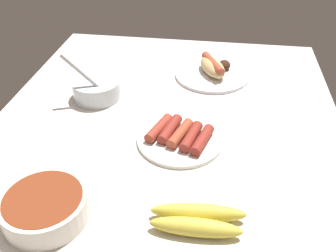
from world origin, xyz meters
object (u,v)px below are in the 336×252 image
plate_hotdog_assembled (213,71)px  bowl_chili (45,206)px  plate_sausages (180,137)px  banana_bunch (197,220)px  bowl_coleslaw (97,88)px

plate_hotdog_assembled → bowl_chili: bearing=-24.8°
plate_hotdog_assembled → plate_sausages: bearing=-10.0°
banana_bunch → bowl_coleslaw: bearing=-142.6°
bowl_chili → plate_hotdog_assembled: 67.34cm
bowl_coleslaw → banana_bunch: (41.56, 31.82, -1.16)cm
plate_sausages → plate_hotdog_assembled: (-34.29, 6.07, 0.55)cm
plate_sausages → bowl_chili: size_ratio=1.28×
plate_hotdog_assembled → bowl_coleslaw: bearing=-60.9°
bowl_coleslaw → banana_bunch: 52.35cm
bowl_chili → plate_hotdog_assembled: plate_hotdog_assembled is taller
plate_sausages → bowl_coleslaw: bearing=-122.9°
plate_sausages → banana_bunch: size_ratio=1.15×
bowl_coleslaw → plate_hotdog_assembled: (-17.68, 31.78, -1.15)cm
bowl_coleslaw → bowl_chili: (43.46, 3.58, -0.13)cm
bowl_chili → plate_hotdog_assembled: bearing=155.2°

